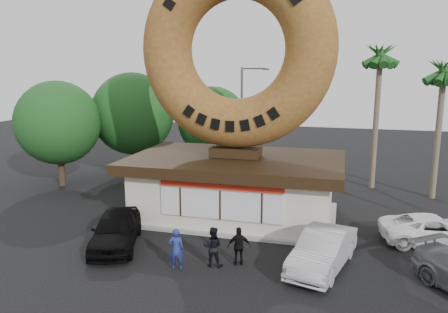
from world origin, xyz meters
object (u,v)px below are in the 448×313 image
person_right (239,246)px  donut_shop (236,184)px  person_left (176,249)px  street_lamp (243,115)px  person_center (213,247)px  car_black (116,229)px  car_white (434,230)px  giant_donut (236,50)px  car_silver (323,250)px

person_right → donut_shop: bearing=-91.4°
person_left → person_right: (2.32, 1.06, -0.05)m
person_left → street_lamp: bearing=-103.3°
person_left → person_center: 1.48m
person_center → car_black: 4.85m
donut_shop → car_white: bearing=-8.0°
giant_donut → street_lamp: 11.06m
car_silver → person_center: bearing=-153.0°
car_black → car_silver: (9.09, 0.19, -0.03)m
person_left → person_center: bearing=-170.0°
street_lamp → person_right: bearing=-77.8°
street_lamp → person_center: bearing=-81.5°
donut_shop → car_white: (9.68, -1.36, -1.11)m
giant_donut → person_left: bearing=-96.1°
donut_shop → street_lamp: size_ratio=1.40×
donut_shop → person_left: bearing=-96.1°
street_lamp → person_left: 17.34m
car_silver → car_white: 6.20m
person_right → car_silver: (3.30, 0.57, -0.03)m
street_lamp → car_silver: street_lamp is taller
giant_donut → street_lamp: giant_donut is taller
giant_donut → street_lamp: (-1.86, 10.00, -4.35)m
car_black → car_silver: 9.09m
street_lamp → person_left: street_lamp is taller
car_silver → car_white: size_ratio=0.99×
car_black → car_white: car_black is taller
person_left → car_white: (10.42, 5.55, -0.19)m
person_center → car_silver: (4.30, 0.96, -0.05)m
car_silver → street_lamp: bearing=128.3°
donut_shop → car_silver: size_ratio=2.38×
car_silver → giant_donut: bearing=147.2°
person_left → car_black: bearing=-39.6°
person_center → car_white: (9.10, 4.88, -0.17)m
car_black → person_right: bearing=-22.7°
street_lamp → person_center: size_ratio=4.84×
person_left → person_center: size_ratio=1.03×
giant_donut → person_center: (0.58, -6.25, -8.01)m
giant_donut → car_silver: (4.88, -5.29, -8.06)m
street_lamp → car_black: (-2.35, -15.48, -3.68)m
giant_donut → person_center: size_ratio=6.09×
person_center → donut_shop: bearing=-91.0°
person_left → car_white: size_ratio=0.36×
giant_donut → street_lamp: size_ratio=1.26×
street_lamp → car_white: size_ratio=1.69×
person_left → car_black: 3.76m
car_black → person_center: bearing=-28.1°
street_lamp → person_right: size_ratio=4.99×
person_left → car_black: (-3.47, 1.44, -0.05)m
person_right → car_white: (8.10, 4.49, -0.14)m
street_lamp → car_white: (11.54, -11.37, -3.82)m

